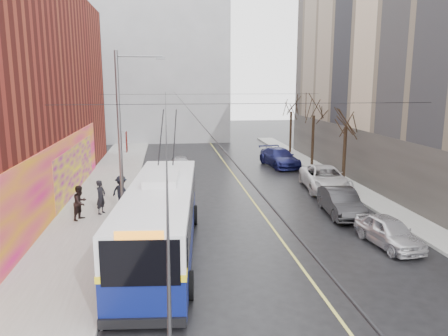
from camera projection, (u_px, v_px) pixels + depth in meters
The scene contains 21 objects.
ground at pixel (279, 294), 15.43m from camera, with size 140.00×140.00×0.00m, color black.
sidewalk_left at pixel (98, 206), 26.06m from camera, with size 4.00×60.00×0.15m, color gray.
sidewalk_right at pixel (367, 197), 28.24m from camera, with size 2.00×60.00×0.15m, color gray.
lane_line at pixel (248, 194), 29.24m from camera, with size 0.12×50.00×0.01m, color #BFB74C.
building_far at pixel (148, 69), 56.66m from camera, with size 20.50×12.10×18.00m.
streetlight_pole at pixel (122, 130), 23.43m from camera, with size 2.65×0.60×9.00m.
catenary_wires at pixel (185, 100), 28.26m from camera, with size 18.00×60.00×0.22m.
tree_near at pixel (346, 116), 31.18m from camera, with size 3.20×3.20×6.40m.
tree_mid at pixel (314, 107), 37.94m from camera, with size 3.20×3.20×6.68m.
tree_far at pixel (291, 104), 44.77m from camera, with size 3.20×3.20×6.57m.
puddle at pixel (124, 308), 14.49m from camera, with size 2.57×2.62×0.01m, color black.
pigeons_flying at pixel (188, 76), 23.82m from camera, with size 1.35×4.22×1.69m.
trolleybus at pixel (161, 218), 18.69m from camera, with size 3.71×12.60×5.90m.
parked_car_a at pixel (389, 232), 19.89m from camera, with size 1.60×3.97×1.35m, color silver.
parked_car_b at pixel (341, 202), 24.47m from camera, with size 1.59×4.57×1.51m, color #262628.
parked_car_c at pixel (325, 178), 30.17m from camera, with size 2.70×5.86×1.63m, color silver.
parked_car_d at pixel (279, 157), 38.62m from camera, with size 2.25×5.54×1.61m, color navy.
following_car at pixel (180, 164), 35.85m from camera, with size 1.67×4.15×1.41m, color #9B9BA0.
pedestrian_a at pixel (101, 197), 24.20m from camera, with size 0.69×0.46×1.90m, color black.
pedestrian_b at pixel (80, 203), 23.17m from camera, with size 0.90×0.71×1.86m, color black.
pedestrian_c at pixel (121, 192), 25.43m from camera, with size 1.22×0.70×1.89m, color black.
Camera 1 is at (-3.79, -13.89, 7.38)m, focal length 35.00 mm.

